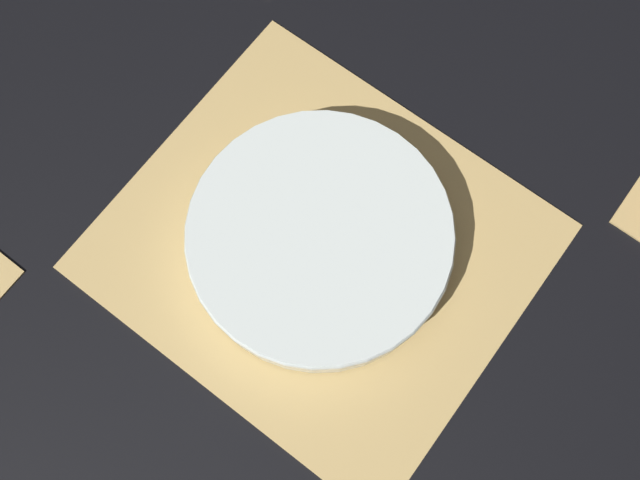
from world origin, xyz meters
TOP-DOWN VIEW (x-y plane):
  - ground_plane at (0.00, 0.00)m, footprint 6.00×6.00m
  - bamboo_mat_center at (0.00, 0.00)m, footprint 0.47×0.41m
  - fruit_salad_bowl at (-0.00, 0.00)m, footprint 0.30×0.30m

SIDE VIEW (x-z plane):
  - ground_plane at x=0.00m, z-range 0.00..0.00m
  - bamboo_mat_center at x=0.00m, z-range 0.00..0.01m
  - fruit_salad_bowl at x=0.00m, z-range 0.01..0.06m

